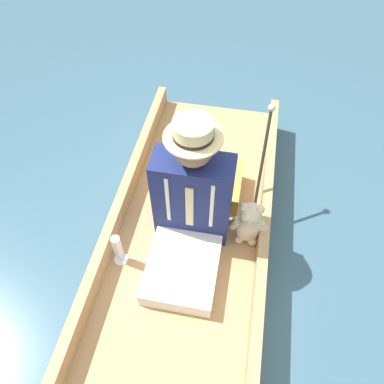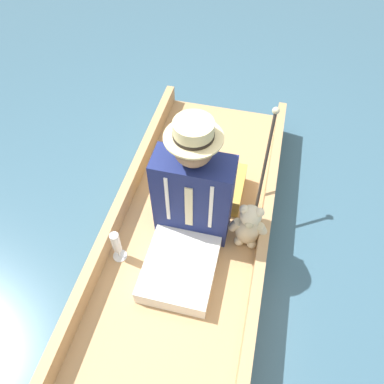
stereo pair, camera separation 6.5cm
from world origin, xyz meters
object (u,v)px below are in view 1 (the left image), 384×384
object	(u,v)px
teddy_bear	(249,224)
wine_glass	(118,247)
walking_cane	(264,153)
seated_person	(190,207)

from	to	relation	value
teddy_bear	wine_glass	bearing A→B (deg)	21.53
teddy_bear	walking_cane	distance (m)	0.44
wine_glass	walking_cane	size ratio (longest dim) A/B	0.37
teddy_bear	wine_glass	xyz separation A→B (m)	(0.72, 0.28, -0.02)
teddy_bear	walking_cane	xyz separation A→B (m)	(-0.03, -0.38, 0.22)
teddy_bear	walking_cane	world-z (taller)	walking_cane
walking_cane	teddy_bear	bearing A→B (deg)	85.56
wine_glass	walking_cane	distance (m)	1.03
seated_person	walking_cane	world-z (taller)	seated_person
teddy_bear	wine_glass	size ratio (longest dim) A/B	1.45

